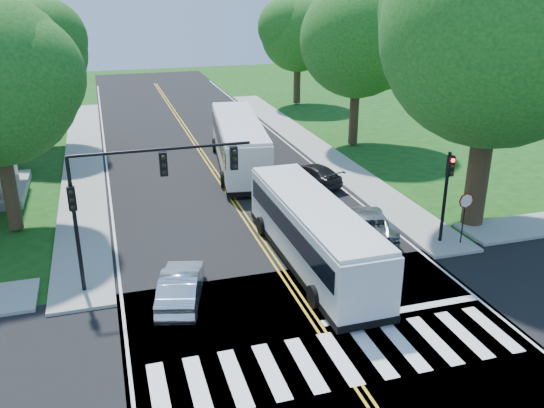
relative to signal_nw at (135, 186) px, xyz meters
name	(u,v)px	position (x,y,z in m)	size (l,w,h in m)	color
ground	(334,350)	(5.86, -6.43, -4.38)	(140.00, 140.00, 0.00)	#124010
road	(223,184)	(5.86, 11.57, -4.37)	(14.00, 96.00, 0.01)	black
cross_road	(334,350)	(5.86, -6.43, -4.37)	(60.00, 12.00, 0.01)	black
center_line	(210,165)	(5.86, 15.57, -4.36)	(0.36, 70.00, 0.01)	gold
edge_line_w	(108,174)	(-0.94, 15.57, -4.36)	(0.12, 70.00, 0.01)	silver
edge_line_e	(304,157)	(12.66, 15.57, -4.36)	(0.12, 70.00, 0.01)	silver
crosswalk	(340,358)	(5.86, -6.93, -4.36)	(12.60, 3.00, 0.01)	silver
stop_bar	(402,310)	(9.36, -4.83, -4.36)	(6.60, 0.40, 0.01)	silver
sidewalk_nw	(84,162)	(-2.44, 18.57, -4.30)	(2.60, 40.00, 0.15)	gray
sidewalk_ne	(309,144)	(14.16, 18.57, -4.30)	(2.60, 40.00, 0.15)	gray
tree_ne_big	(497,32)	(16.86, 1.57, 5.24)	(10.80, 10.80, 14.91)	#322414
tree_west_far	(33,53)	(-5.14, 23.57, 2.62)	(7.60, 7.60, 10.67)	#322414
tree_east_mid	(358,39)	(17.36, 17.57, 3.48)	(8.40, 8.40, 11.93)	#322414
tree_east_far	(298,35)	(18.36, 33.57, 2.48)	(7.20, 7.20, 10.34)	#322414
signal_nw	(135,186)	(0.00, 0.00, 0.00)	(7.15, 0.46, 5.66)	black
signal_ne	(447,186)	(14.06, 0.01, -1.41)	(0.30, 0.46, 4.40)	black
stop_sign	(465,206)	(14.86, -0.45, -2.35)	(0.76, 0.08, 2.53)	black
bus_lead	(313,232)	(7.39, -0.17, -2.81)	(2.87, 11.44, 2.95)	silver
bus_follow	(239,143)	(7.68, 14.59, -2.64)	(4.42, 12.87, 3.27)	silver
hatchback	(181,286)	(1.33, -1.76, -3.67)	(1.48, 4.25, 1.40)	silver
suv	(367,222)	(11.12, 2.02, -3.72)	(2.16, 4.67, 1.30)	#A3A5AA
dark_sedan	(312,174)	(11.17, 9.96, -3.73)	(1.78, 4.39, 1.27)	black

